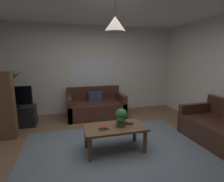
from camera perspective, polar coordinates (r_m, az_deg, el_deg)
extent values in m
cube|color=brown|center=(3.38, 1.44, -18.91)|extent=(5.18, 4.97, 0.02)
cube|color=slate|center=(3.21, 2.55, -20.39)|extent=(3.37, 2.73, 0.01)
cube|color=silver|center=(5.40, -6.35, 6.88)|extent=(5.30, 0.06, 2.60)
cube|color=white|center=(5.37, -6.69, 5.23)|extent=(1.20, 0.01, 0.98)
cube|color=#47281E|center=(5.03, -5.30, -6.04)|extent=(1.59, 0.89, 0.42)
cube|color=#47281E|center=(5.30, -6.12, -0.61)|extent=(1.59, 0.12, 0.40)
cube|color=#47281E|center=(4.93, -13.80, -5.34)|extent=(0.12, 0.89, 0.64)
cube|color=#47281E|center=(5.17, 2.74, -4.26)|extent=(0.12, 0.89, 0.64)
cube|color=navy|center=(5.14, -5.55, -1.64)|extent=(0.41, 0.15, 0.28)
cube|color=#47281E|center=(4.13, 31.62, -11.50)|extent=(0.89, 1.38, 0.42)
cube|color=#47281E|center=(4.51, 25.89, -7.66)|extent=(0.89, 0.12, 0.64)
cube|color=brown|center=(3.19, 0.92, -11.96)|extent=(1.10, 0.59, 0.04)
cylinder|color=brown|center=(2.99, -7.29, -18.53)|extent=(0.07, 0.07, 0.41)
cylinder|color=brown|center=(3.25, 10.79, -16.08)|extent=(0.07, 0.07, 0.41)
cylinder|color=brown|center=(3.40, -8.48, -14.73)|extent=(0.07, 0.07, 0.41)
cylinder|color=brown|center=(3.63, 7.45, -12.97)|extent=(0.07, 0.07, 0.41)
cube|color=#387247|center=(3.08, -2.79, -12.17)|extent=(0.18, 0.15, 0.03)
cube|color=#B22D2D|center=(3.06, -2.84, -11.73)|extent=(0.13, 0.12, 0.03)
cube|color=black|center=(3.31, 5.49, -10.57)|extent=(0.17, 0.10, 0.02)
cube|color=black|center=(3.30, 3.92, -10.58)|extent=(0.16, 0.14, 0.02)
cylinder|color=#4C4C51|center=(3.20, 2.93, -10.74)|extent=(0.18, 0.18, 0.08)
sphere|color=#2D6B33|center=(3.14, 2.96, -9.28)|extent=(0.16, 0.16, 0.16)
sphere|color=#2D6B33|center=(3.14, 3.11, -7.70)|extent=(0.21, 0.21, 0.21)
cube|color=black|center=(4.90, -28.95, -7.38)|extent=(0.90, 0.44, 0.50)
cube|color=black|center=(4.75, -29.59, -1.38)|extent=(0.81, 0.05, 0.46)
cube|color=black|center=(4.73, -29.66, -1.44)|extent=(0.77, 0.00, 0.42)
cube|color=black|center=(4.81, -29.30, -4.38)|extent=(0.24, 0.16, 0.04)
cylinder|color=#B77051|center=(5.36, -29.58, -7.07)|extent=(0.32, 0.32, 0.30)
cylinder|color=brown|center=(5.23, -30.15, -1.21)|extent=(0.05, 0.05, 0.82)
cone|color=#235B2D|center=(5.09, -29.10, 4.39)|extent=(0.37, 0.16, 0.29)
cone|color=#235B2D|center=(5.28, -29.76, 4.51)|extent=(0.19, 0.34, 0.31)
cone|color=#235B2D|center=(5.33, -31.03, 3.92)|extent=(0.21, 0.38, 0.25)
cone|color=#235B2D|center=(5.21, -32.24, 4.11)|extent=(0.36, 0.13, 0.27)
cone|color=#235B2D|center=(4.99, -32.20, 4.03)|extent=(0.23, 0.47, 0.34)
cone|color=#235B2D|center=(4.94, -30.35, 4.14)|extent=(0.23, 0.46, 0.34)
cylinder|color=black|center=(3.04, 1.04, 25.96)|extent=(0.01, 0.01, 0.28)
cone|color=beige|center=(2.99, 1.02, 21.16)|extent=(0.35, 0.35, 0.24)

